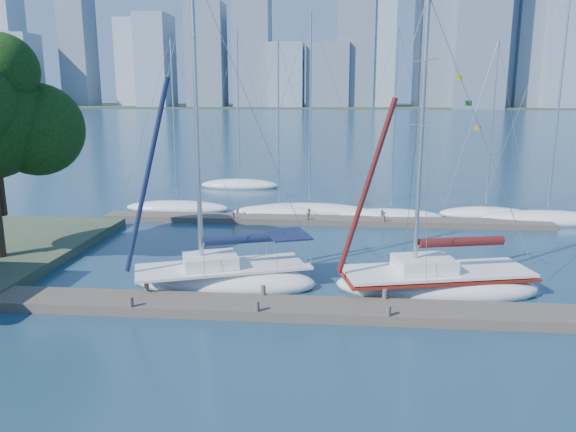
{
  "coord_description": "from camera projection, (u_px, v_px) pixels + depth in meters",
  "views": [
    {
      "loc": [
        3.06,
        -21.0,
        8.67
      ],
      "look_at": [
        0.74,
        4.0,
        3.09
      ],
      "focal_mm": 35.0,
      "sensor_mm": 36.0,
      "label": 1
    }
  ],
  "objects": [
    {
      "name": "bg_boat_0",
      "position": [
        178.0,
        207.0,
        41.79
      ],
      "size": [
        8.05,
        3.35,
        12.61
      ],
      "rotation": [
        0.0,
        0.0,
        0.16
      ],
      "color": "white",
      "rests_on": "ground"
    },
    {
      "name": "bg_boat_5",
      "position": [
        547.0,
        218.0,
        37.87
      ],
      "size": [
        8.86,
        2.97,
        16.11
      ],
      "rotation": [
        0.0,
        0.0,
        -0.06
      ],
      "color": "white",
      "rests_on": "ground"
    },
    {
      "name": "bg_boat_2",
      "position": [
        309.0,
        210.0,
        40.53
      ],
      "size": [
        9.37,
        4.66,
        14.4
      ],
      "rotation": [
        0.0,
        0.0,
        -0.26
      ],
      "color": "white",
      "rests_on": "ground"
    },
    {
      "name": "bg_boat_3",
      "position": [
        391.0,
        215.0,
        39.07
      ],
      "size": [
        7.44,
        3.51,
        13.16
      ],
      "rotation": [
        0.0,
        0.0,
        0.21
      ],
      "color": "white",
      "rests_on": "ground"
    },
    {
      "name": "ground",
      "position": [
        260.0,
        312.0,
        22.57
      ],
      "size": [
        700.0,
        700.0,
        0.0
      ],
      "primitive_type": "plane",
      "color": "#18374E",
      "rests_on": "ground"
    },
    {
      "name": "near_dock",
      "position": [
        260.0,
        307.0,
        22.53
      ],
      "size": [
        26.0,
        2.0,
        0.4
      ],
      "primitive_type": "cube",
      "color": "brown",
      "rests_on": "ground"
    },
    {
      "name": "bg_boat_4",
      "position": [
        485.0,
        213.0,
        39.74
      ],
      "size": [
        6.74,
        3.87,
        12.38
      ],
      "rotation": [
        0.0,
        0.0,
        0.3
      ],
      "color": "white",
      "rests_on": "ground"
    },
    {
      "name": "sailboat_maroon",
      "position": [
        436.0,
        271.0,
        24.61
      ],
      "size": [
        9.22,
        4.83,
        13.03
      ],
      "rotation": [
        0.0,
        0.0,
        0.23
      ],
      "color": "white",
      "rests_on": "ground"
    },
    {
      "name": "bg_boat_6",
      "position": [
        240.0,
        184.0,
        51.78
      ],
      "size": [
        7.23,
        2.51,
        14.31
      ],
      "rotation": [
        0.0,
        0.0,
        -0.02
      ],
      "color": "white",
      "rests_on": "ground"
    },
    {
      "name": "bg_boat_1",
      "position": [
        279.0,
        212.0,
        40.03
      ],
      "size": [
        6.87,
        3.57,
        12.38
      ],
      "rotation": [
        0.0,
        0.0,
        0.22
      ],
      "color": "white",
      "rests_on": "ground"
    },
    {
      "name": "far_shore",
      "position": [
        336.0,
        107.0,
        333.63
      ],
      "size": [
        800.0,
        100.0,
        1.5
      ],
      "primitive_type": "cube",
      "color": "#38472D",
      "rests_on": "ground"
    },
    {
      "name": "far_dock",
      "position": [
        323.0,
        220.0,
        37.9
      ],
      "size": [
        30.0,
        1.8,
        0.36
      ],
      "primitive_type": "cube",
      "color": "brown",
      "rests_on": "ground"
    },
    {
      "name": "sailboat_navy",
      "position": [
        223.0,
        262.0,
        25.3
      ],
      "size": [
        8.81,
        5.43,
        14.3
      ],
      "rotation": [
        0.0,
        0.0,
        0.35
      ],
      "color": "white",
      "rests_on": "ground"
    },
    {
      "name": "skyline",
      "position": [
        382.0,
        36.0,
        294.4
      ],
      "size": [
        504.17,
        51.31,
        124.12
      ],
      "color": "gray",
      "rests_on": "ground"
    }
  ]
}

